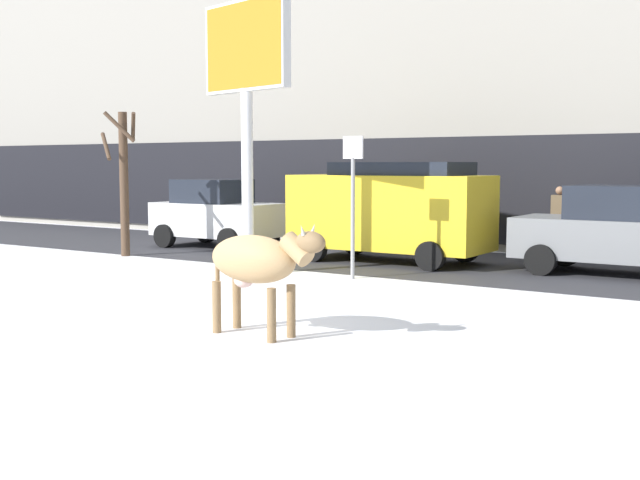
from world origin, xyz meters
TOP-DOWN VIEW (x-y plane):
  - ground_plane at (0.00, 0.00)m, footprint 120.00×120.00m
  - road_strip at (0.00, 8.08)m, footprint 60.00×5.60m
  - building_facade at (0.00, 14.19)m, footprint 44.00×6.10m
  - cow_tan at (0.58, -0.33)m, footprint 1.92×0.70m
  - billboard at (-3.20, 4.21)m, footprint 2.50×0.79m
  - car_white_hatchback at (-7.32, 8.00)m, footprint 3.50×1.93m
  - car_yellow_van at (-1.75, 7.72)m, footprint 4.60×2.13m
  - car_grey_sedan at (3.26, 8.29)m, footprint 4.20×1.99m
  - pedestrian_by_cars at (1.20, 10.95)m, footprint 0.36×0.24m
  - bare_tree_far_back at (-7.83, 5.15)m, footprint 1.16×1.04m
  - street_sign at (-1.08, 4.89)m, footprint 0.44×0.08m

SIDE VIEW (x-z plane):
  - ground_plane at x=0.00m, z-range 0.00..0.00m
  - road_strip at x=0.00m, z-range 0.00..0.01m
  - pedestrian_by_cars at x=1.20m, z-range 0.01..1.74m
  - car_grey_sedan at x=3.26m, z-range -0.01..1.83m
  - car_white_hatchback at x=-7.32m, z-range 0.00..1.86m
  - cow_tan at x=0.58m, z-range 0.22..1.76m
  - car_yellow_van at x=-1.75m, z-range 0.08..2.40m
  - street_sign at x=-1.08m, z-range 0.26..3.08m
  - bare_tree_far_back at x=-7.83m, z-range 0.17..3.72m
  - billboard at x=-3.20m, z-range 1.53..7.09m
  - building_facade at x=0.00m, z-range -0.02..12.98m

